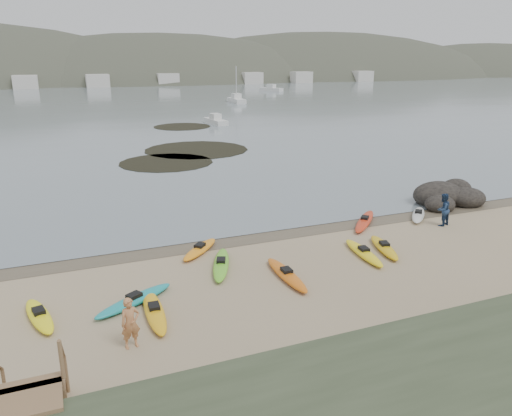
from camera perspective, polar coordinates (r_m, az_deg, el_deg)
name	(u,v)px	position (r m, az deg, el deg)	size (l,w,h in m)	color
ground	(256,234)	(27.50, 0.00, -2.99)	(600.00, 600.00, 0.00)	tan
wet_sand	(258,236)	(27.24, 0.24, -3.18)	(60.00, 60.00, 0.00)	brown
water	(62,73)	(324.19, -21.29, 14.18)	(1200.00, 1200.00, 0.00)	slate
stairs	(34,393)	(14.88, -24.07, -18.74)	(1.50, 2.70, 2.10)	olive
kayaks	(276,259)	(23.75, 2.29, -5.88)	(23.30, 9.77, 0.34)	red
person_west	(130,323)	(17.49, -14.16, -12.63)	(0.65, 0.43, 1.79)	#C5814E
person_east	(443,210)	(30.55, 20.59, -0.17)	(0.93, 0.72, 1.91)	navy
rock_cluster	(447,200)	(35.57, 21.04, 0.90)	(5.26, 3.87, 1.77)	black
kelp_mats	(184,146)	(55.41, -8.18, 7.06)	(15.65, 31.56, 0.04)	black
moored_boats	(99,102)	(106.71, -17.50, 11.43)	(86.72, 68.95, 1.22)	silver
far_hills	(171,117)	(224.79, -9.73, 10.24)	(550.00, 135.00, 80.00)	#384235
far_town	(99,81)	(169.81, -17.50, 13.70)	(199.00, 5.00, 4.00)	beige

